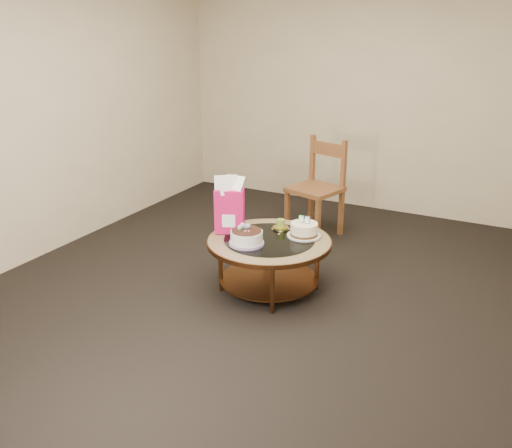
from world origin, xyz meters
The scene contains 8 objects.
ground centered at (0.00, 0.00, 0.00)m, with size 5.00×5.00×0.00m, color black.
room_walls centered at (0.00, 0.00, 1.54)m, with size 4.52×5.02×2.61m.
coffee_table centered at (0.00, 0.00, 0.38)m, with size 1.02×1.02×0.46m.
decorated_cake centered at (-0.11, -0.19, 0.51)m, with size 0.28×0.28×0.16m.
cream_cake centered at (0.23, 0.19, 0.51)m, with size 0.28×0.28×0.18m.
gift_bag centered at (-0.36, -0.01, 0.69)m, with size 0.27×0.24×0.48m.
pillar_candle centered at (-0.01, 0.24, 0.49)m, with size 0.14×0.14×0.10m.
dining_chair centered at (-0.14, 1.39, 0.51)m, with size 0.57×0.57×1.00m.
Camera 1 is at (1.90, -3.85, 2.18)m, focal length 40.00 mm.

